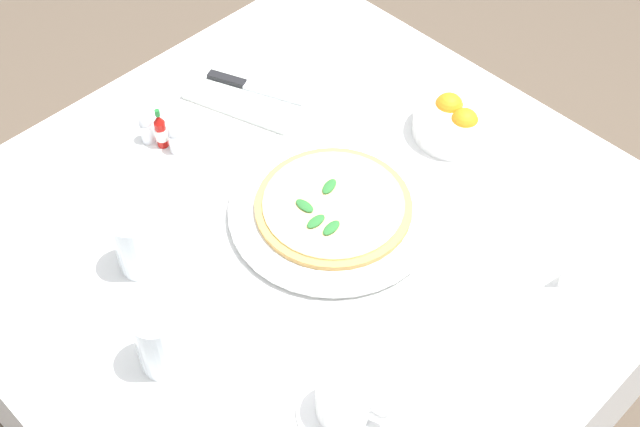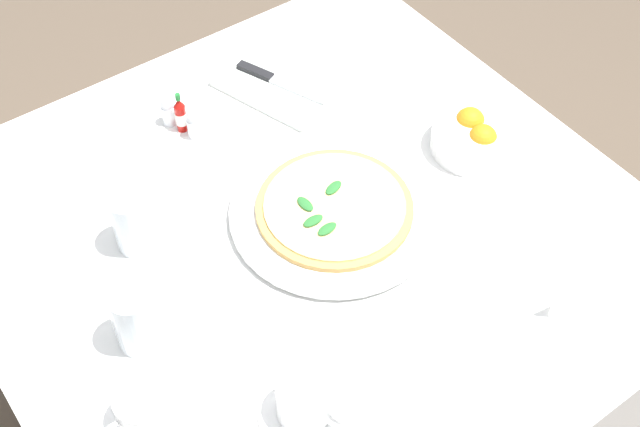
{
  "view_description": "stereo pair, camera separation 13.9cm",
  "coord_description": "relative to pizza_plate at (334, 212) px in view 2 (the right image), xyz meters",
  "views": [
    {
      "loc": [
        0.65,
        -0.61,
        1.82
      ],
      "look_at": [
        0.01,
        0.03,
        0.76
      ],
      "focal_mm": 48.21,
      "sensor_mm": 36.0,
      "label": 1
    },
    {
      "loc": [
        0.74,
        -0.51,
        1.82
      ],
      "look_at": [
        0.01,
        0.03,
        0.76
      ],
      "focal_mm": 48.21,
      "sensor_mm": 36.0,
      "label": 2
    }
  ],
  "objects": [
    {
      "name": "dining_table",
      "position": [
        -0.01,
        -0.05,
        -0.15
      ],
      "size": [
        1.04,
        1.04,
        0.74
      ],
      "color": "white",
      "rests_on": "ground_plane"
    },
    {
      "name": "pizza_plate",
      "position": [
        0.0,
        0.0,
        0.0
      ],
      "size": [
        0.35,
        0.35,
        0.02
      ],
      "color": "white",
      "rests_on": "dining_table"
    },
    {
      "name": "pizza",
      "position": [
        -0.0,
        -0.0,
        0.01
      ],
      "size": [
        0.26,
        0.26,
        0.02
      ],
      "color": "tan",
      "rests_on": "pizza_plate"
    },
    {
      "name": "coffee_cup_far_right",
      "position": [
        0.26,
        -0.25,
        0.02
      ],
      "size": [
        0.13,
        0.13,
        0.07
      ],
      "color": "white",
      "rests_on": "dining_table"
    },
    {
      "name": "coffee_cup_right_edge",
      "position": [
        0.15,
        -0.43,
        0.02
      ],
      "size": [
        0.13,
        0.13,
        0.07
      ],
      "color": "white",
      "rests_on": "dining_table"
    },
    {
      "name": "water_glass_far_left",
      "position": [
        -0.14,
        -0.29,
        0.04
      ],
      "size": [
        0.07,
        0.07,
        0.11
      ],
      "color": "white",
      "rests_on": "dining_table"
    },
    {
      "name": "water_glass_center_back",
      "position": [
        0.02,
        -0.37,
        0.04
      ],
      "size": [
        0.07,
        0.07,
        0.11
      ],
      "color": "white",
      "rests_on": "dining_table"
    },
    {
      "name": "napkin_folded",
      "position": [
        -0.32,
        0.1,
        -0.0
      ],
      "size": [
        0.25,
        0.19,
        0.02
      ],
      "rotation": [
        0.0,
        0.0,
        0.32
      ],
      "color": "white",
      "rests_on": "dining_table"
    },
    {
      "name": "dinner_knife",
      "position": [
        -0.31,
        0.1,
        0.01
      ],
      "size": [
        0.19,
        0.09,
        0.01
      ],
      "rotation": [
        0.0,
        0.0,
        0.39
      ],
      "color": "silver",
      "rests_on": "napkin_folded"
    },
    {
      "name": "citrus_bowl",
      "position": [
        0.01,
        0.29,
        0.01
      ],
      "size": [
        0.15,
        0.15,
        0.06
      ],
      "color": "white",
      "rests_on": "dining_table"
    },
    {
      "name": "hot_sauce_bottle",
      "position": [
        -0.33,
        -0.1,
        0.02
      ],
      "size": [
        0.02,
        0.02,
        0.08
      ],
      "color": "#B7140F",
      "rests_on": "dining_table"
    },
    {
      "name": "salt_shaker",
      "position": [
        -0.3,
        -0.09,
        0.01
      ],
      "size": [
        0.03,
        0.03,
        0.06
      ],
      "color": "white",
      "rests_on": "dining_table"
    },
    {
      "name": "pepper_shaker",
      "position": [
        -0.36,
        -0.11,
        0.01
      ],
      "size": [
        0.03,
        0.03,
        0.06
      ],
      "color": "white",
      "rests_on": "dining_table"
    },
    {
      "name": "menu_card",
      "position": [
        0.35,
        0.19,
        0.02
      ],
      "size": [
        0.02,
        0.09,
        0.06
      ],
      "rotation": [
        0.0,
        0.0,
        1.41
      ],
      "color": "white",
      "rests_on": "dining_table"
    }
  ]
}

